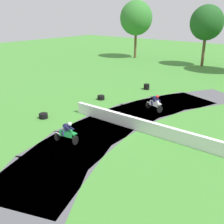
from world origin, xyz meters
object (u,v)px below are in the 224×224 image
Objects in this scene: tire_stack_mid_b at (43,116)px; motorcycle_lead_white at (155,103)px; motorcycle_chase_green at (68,133)px; tire_stack_mid_a at (101,98)px; tire_stack_near at (147,87)px.

motorcycle_lead_white is at bearing 50.87° from tire_stack_mid_b.
motorcycle_lead_white reaches higher than motorcycle_chase_green.
tire_stack_mid_b is at bearing -92.35° from tire_stack_mid_a.
motorcycle_lead_white is 6.76m from tire_stack_near.
motorcycle_chase_green is 2.42× the size of tire_stack_mid_b.
motorcycle_chase_green is at bearing -18.42° from tire_stack_mid_b.
motorcycle_chase_green is 14.43m from tire_stack_near.
tire_stack_near is at bearing 82.34° from tire_stack_mid_b.
motorcycle_chase_green reaches higher than tire_stack_mid_a.
motorcycle_chase_green is (-1.25, -8.86, -0.01)m from motorcycle_lead_white.
tire_stack_near is 0.89× the size of tire_stack_mid_b.
motorcycle_lead_white is 2.48× the size of tire_stack_mid_b.
tire_stack_mid_b is (-4.69, 1.56, -0.44)m from motorcycle_chase_green.
tire_stack_mid_a and tire_stack_mid_b have the same top height.
motorcycle_lead_white is 9.42m from tire_stack_mid_b.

